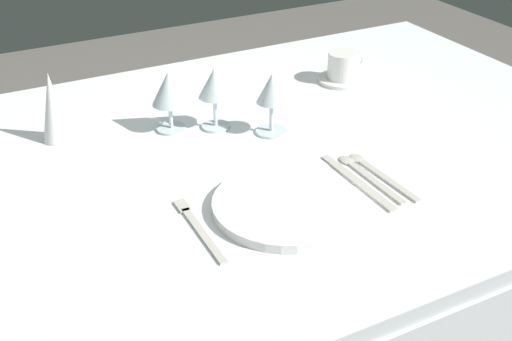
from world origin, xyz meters
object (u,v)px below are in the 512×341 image
dinner_knife (359,183)px  coffee_cup_left (344,65)px  wine_glass_left (169,91)px  dinner_plate (287,205)px  napkin_folded (53,107)px  wine_glass_right (214,86)px  spoon_soup (363,173)px  spoon_dessert (375,171)px  wine_glass_centre (272,93)px  fork_outer (198,227)px

dinner_knife → coffee_cup_left: size_ratio=2.18×
coffee_cup_left → wine_glass_left: size_ratio=0.78×
dinner_plate → napkin_folded: napkin_folded is taller
wine_glass_right → wine_glass_left: bearing=158.5°
spoon_soup → wine_glass_right: bearing=118.3°
spoon_soup → wine_glass_left: (-0.27, 0.36, 0.09)m
dinner_knife → coffee_cup_left: bearing=59.3°
dinner_knife → napkin_folded: (-0.47, 0.46, 0.08)m
wine_glass_right → spoon_dessert: bearing=-58.7°
dinner_knife → spoon_soup: size_ratio=1.13×
dinner_knife → wine_glass_centre: bearing=99.4°
dinner_plate → coffee_cup_left: bearing=46.6°
spoon_dessert → wine_glass_centre: size_ratio=1.50×
coffee_cup_left → wine_glass_right: 0.42m
dinner_plate → wine_glass_right: (0.02, 0.36, 0.09)m
spoon_dessert → wine_glass_right: (-0.20, 0.33, 0.10)m
fork_outer → spoon_dessert: size_ratio=1.00×
spoon_soup → wine_glass_right: wine_glass_right is taller
wine_glass_centre → wine_glass_left: 0.22m
wine_glass_right → fork_outer: bearing=-119.2°
dinner_knife → wine_glass_centre: 0.29m
fork_outer → spoon_dessert: (0.39, 0.02, 0.00)m
spoon_dessert → fork_outer: bearing=-177.7°
spoon_soup → wine_glass_centre: (-0.08, 0.24, 0.09)m
wine_glass_left → wine_glass_right: wine_glass_right is taller
wine_glass_right → napkin_folded: napkin_folded is taller
fork_outer → spoon_soup: (0.37, 0.02, 0.00)m
spoon_soup → dinner_knife: bearing=-136.7°
fork_outer → dinner_knife: same height
napkin_folded → wine_glass_right: bearing=-17.5°
spoon_dessert → dinner_knife: bearing=-156.9°
spoon_dessert → wine_glass_left: (-0.29, 0.36, 0.09)m
spoon_dessert → napkin_folded: bearing=140.8°
dinner_knife → wine_glass_right: wine_glass_right is taller
dinner_knife → spoon_soup: bearing=43.3°
spoon_dessert → wine_glass_left: bearing=128.7°
coffee_cup_left → spoon_soup: bearing=-119.3°
coffee_cup_left → wine_glass_right: size_ratio=0.75×
dinner_plate → fork_outer: size_ratio=1.31×
fork_outer → wine_glass_left: size_ratio=1.52×
wine_glass_left → napkin_folded: napkin_folded is taller
wine_glass_left → napkin_folded: 0.25m
dinner_plate → dinner_knife: bearing=4.1°
wine_glass_left → dinner_knife: bearing=-58.7°
dinner_plate → spoon_soup: bearing=11.6°
dinner_plate → wine_glass_right: wine_glass_right is taller
fork_outer → coffee_cup_left: coffee_cup_left is taller
spoon_dessert → dinner_plate: bearing=-170.9°
wine_glass_centre → napkin_folded: size_ratio=0.90×
napkin_folded → fork_outer: bearing=-72.9°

